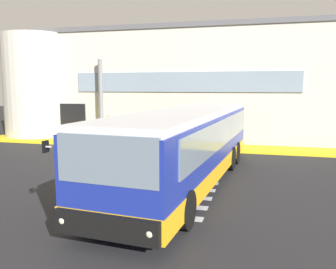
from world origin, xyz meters
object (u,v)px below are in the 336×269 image
entry_support_column (101,100)px  passenger_by_doorway (128,127)px  bus_main_foreground (187,147)px  passenger_near_column (109,126)px  passenger_at_curb_edge (134,128)px

entry_support_column → passenger_by_doorway: (2.00, -0.66, -1.61)m
entry_support_column → bus_main_foreground: size_ratio=0.42×
passenger_by_doorway → bus_main_foreground: bearing=-55.2°
passenger_by_doorway → passenger_near_column: bearing=175.2°
entry_support_column → passenger_by_doorway: size_ratio=3.03×
passenger_near_column → passenger_at_curb_edge: (1.71, -0.35, -0.03)m
entry_support_column → bus_main_foreground: bearing=-48.4°
bus_main_foreground → passenger_at_curb_edge: bus_main_foreground is taller
passenger_by_doorway → passenger_at_curb_edge: (0.49, -0.25, 0.00)m
passenger_near_column → passenger_at_curb_edge: 1.75m
passenger_near_column → entry_support_column: bearing=144.7°
passenger_by_doorway → passenger_at_curb_edge: size_ratio=1.00×
bus_main_foreground → passenger_near_column: bearing=130.3°
bus_main_foreground → passenger_near_column: 9.80m
passenger_near_column → bus_main_foreground: bearing=-49.7°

